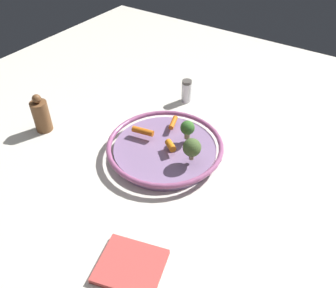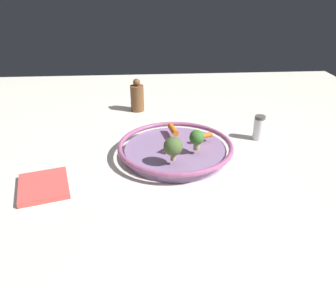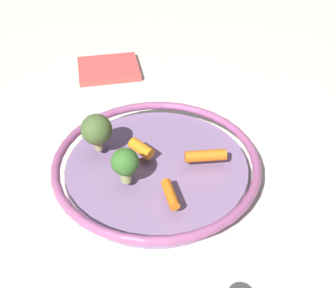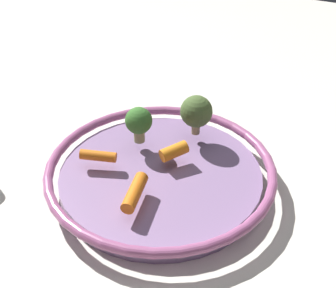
{
  "view_description": "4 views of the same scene",
  "coord_description": "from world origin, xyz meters",
  "px_view_note": "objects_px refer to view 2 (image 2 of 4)",
  "views": [
    {
      "loc": [
        -0.44,
        0.64,
        0.69
      ],
      "look_at": [
        -0.02,
        0.01,
        0.06
      ],
      "focal_mm": 37.4,
      "sensor_mm": 36.0,
      "label": 1
    },
    {
      "loc": [
        -0.87,
        0.08,
        0.48
      ],
      "look_at": [
        -0.02,
        0.02,
        0.05
      ],
      "focal_mm": 35.8,
      "sensor_mm": 36.0,
      "label": 2
    },
    {
      "loc": [
        0.06,
        -0.52,
        0.49
      ],
      "look_at": [
        0.02,
        0.0,
        0.07
      ],
      "focal_mm": 45.7,
      "sensor_mm": 36.0,
      "label": 3
    },
    {
      "loc": [
        0.5,
        0.24,
        0.48
      ],
      "look_at": [
        -0.01,
        0.01,
        0.08
      ],
      "focal_mm": 51.66,
      "sensor_mm": 36.0,
      "label": 4
    }
  ],
  "objects_px": {
    "salt_shaker": "(259,128)",
    "serving_bowl": "(175,149)",
    "baby_carrot_back": "(173,144)",
    "pepper_mill": "(137,97)",
    "baby_carrot_near_rim": "(204,136)",
    "broccoli_floret_edge": "(173,147)",
    "dish_towel": "(44,186)",
    "broccoli_floret_large": "(197,138)",
    "baby_carrot_right": "(172,130)"
  },
  "relations": [
    {
      "from": "salt_shaker",
      "to": "serving_bowl",
      "type": "bearing_deg",
      "value": 109.19
    },
    {
      "from": "baby_carrot_back",
      "to": "serving_bowl",
      "type": "bearing_deg",
      "value": -20.82
    },
    {
      "from": "serving_bowl",
      "to": "pepper_mill",
      "type": "height_order",
      "value": "pepper_mill"
    },
    {
      "from": "baby_carrot_near_rim",
      "to": "broccoli_floret_edge",
      "type": "bearing_deg",
      "value": 140.64
    },
    {
      "from": "broccoli_floret_edge",
      "to": "dish_towel",
      "type": "xyz_separation_m",
      "value": [
        -0.05,
        0.33,
        -0.07
      ]
    },
    {
      "from": "broccoli_floret_edge",
      "to": "salt_shaker",
      "type": "bearing_deg",
      "value": -56.65
    },
    {
      "from": "baby_carrot_near_rim",
      "to": "pepper_mill",
      "type": "distance_m",
      "value": 0.41
    },
    {
      "from": "baby_carrot_near_rim",
      "to": "broccoli_floret_large",
      "type": "xyz_separation_m",
      "value": [
        -0.07,
        0.03,
        0.03
      ]
    },
    {
      "from": "baby_carrot_back",
      "to": "salt_shaker",
      "type": "distance_m",
      "value": 0.32
    },
    {
      "from": "serving_bowl",
      "to": "baby_carrot_right",
      "type": "height_order",
      "value": "baby_carrot_right"
    },
    {
      "from": "broccoli_floret_large",
      "to": "dish_towel",
      "type": "height_order",
      "value": "broccoli_floret_large"
    },
    {
      "from": "baby_carrot_near_rim",
      "to": "broccoli_floret_edge",
      "type": "relative_size",
      "value": 0.81
    },
    {
      "from": "baby_carrot_back",
      "to": "baby_carrot_right",
      "type": "height_order",
      "value": "baby_carrot_back"
    },
    {
      "from": "baby_carrot_near_rim",
      "to": "pepper_mill",
      "type": "relative_size",
      "value": 0.41
    },
    {
      "from": "broccoli_floret_large",
      "to": "salt_shaker",
      "type": "bearing_deg",
      "value": -58.43
    },
    {
      "from": "baby_carrot_right",
      "to": "dish_towel",
      "type": "height_order",
      "value": "baby_carrot_right"
    },
    {
      "from": "baby_carrot_near_rim",
      "to": "dish_towel",
      "type": "relative_size",
      "value": 0.39
    },
    {
      "from": "salt_shaker",
      "to": "dish_towel",
      "type": "distance_m",
      "value": 0.67
    },
    {
      "from": "serving_bowl",
      "to": "baby_carrot_right",
      "type": "distance_m",
      "value": 0.08
    },
    {
      "from": "baby_carrot_right",
      "to": "salt_shaker",
      "type": "bearing_deg",
      "value": -86.16
    },
    {
      "from": "baby_carrot_back",
      "to": "broccoli_floret_large",
      "type": "height_order",
      "value": "broccoli_floret_large"
    },
    {
      "from": "baby_carrot_near_rim",
      "to": "salt_shaker",
      "type": "height_order",
      "value": "salt_shaker"
    },
    {
      "from": "baby_carrot_right",
      "to": "broccoli_floret_edge",
      "type": "xyz_separation_m",
      "value": [
        -0.18,
        0.01,
        0.03
      ]
    },
    {
      "from": "broccoli_floret_edge",
      "to": "dish_towel",
      "type": "bearing_deg",
      "value": 98.23
    },
    {
      "from": "pepper_mill",
      "to": "dish_towel",
      "type": "distance_m",
      "value": 0.58
    },
    {
      "from": "baby_carrot_right",
      "to": "serving_bowl",
      "type": "bearing_deg",
      "value": -178.02
    },
    {
      "from": "baby_carrot_near_rim",
      "to": "broccoli_floret_large",
      "type": "distance_m",
      "value": 0.08
    },
    {
      "from": "dish_towel",
      "to": "salt_shaker",
      "type": "bearing_deg",
      "value": -68.82
    },
    {
      "from": "serving_bowl",
      "to": "broccoli_floret_edge",
      "type": "xyz_separation_m",
      "value": [
        -0.1,
        0.02,
        0.06
      ]
    },
    {
      "from": "baby_carrot_right",
      "to": "baby_carrot_back",
      "type": "bearing_deg",
      "value": 176.11
    },
    {
      "from": "baby_carrot_right",
      "to": "dish_towel",
      "type": "relative_size",
      "value": 0.48
    },
    {
      "from": "baby_carrot_right",
      "to": "dish_towel",
      "type": "xyz_separation_m",
      "value": [
        -0.22,
        0.34,
        -0.04
      ]
    },
    {
      "from": "pepper_mill",
      "to": "salt_shaker",
      "type": "bearing_deg",
      "value": -126.29
    },
    {
      "from": "baby_carrot_right",
      "to": "dish_towel",
      "type": "bearing_deg",
      "value": 123.11
    },
    {
      "from": "baby_carrot_back",
      "to": "salt_shaker",
      "type": "xyz_separation_m",
      "value": [
        0.12,
        -0.29,
        -0.01
      ]
    },
    {
      "from": "salt_shaker",
      "to": "baby_carrot_near_rim",
      "type": "bearing_deg",
      "value": 109.74
    },
    {
      "from": "baby_carrot_back",
      "to": "dish_towel",
      "type": "relative_size",
      "value": 0.3
    },
    {
      "from": "salt_shaker",
      "to": "broccoli_floret_large",
      "type": "bearing_deg",
      "value": 121.57
    },
    {
      "from": "dish_towel",
      "to": "pepper_mill",
      "type": "bearing_deg",
      "value": -23.43
    },
    {
      "from": "baby_carrot_back",
      "to": "broccoli_floret_large",
      "type": "xyz_separation_m",
      "value": [
        -0.01,
        -0.07,
        0.03
      ]
    },
    {
      "from": "pepper_mill",
      "to": "broccoli_floret_edge",
      "type": "bearing_deg",
      "value": -168.45
    },
    {
      "from": "salt_shaker",
      "to": "baby_carrot_back",
      "type": "bearing_deg",
      "value": 113.03
    },
    {
      "from": "serving_bowl",
      "to": "salt_shaker",
      "type": "relative_size",
      "value": 4.19
    },
    {
      "from": "serving_bowl",
      "to": "salt_shaker",
      "type": "xyz_separation_m",
      "value": [
        0.1,
        -0.28,
        0.02
      ]
    },
    {
      "from": "baby_carrot_right",
      "to": "pepper_mill",
      "type": "bearing_deg",
      "value": 19.87
    },
    {
      "from": "baby_carrot_back",
      "to": "dish_towel",
      "type": "distance_m",
      "value": 0.36
    },
    {
      "from": "broccoli_floret_large",
      "to": "baby_carrot_near_rim",
      "type": "bearing_deg",
      "value": -24.85
    },
    {
      "from": "baby_carrot_right",
      "to": "broccoli_floret_large",
      "type": "height_order",
      "value": "broccoli_floret_large"
    },
    {
      "from": "serving_bowl",
      "to": "baby_carrot_near_rim",
      "type": "bearing_deg",
      "value": -72.06
    },
    {
      "from": "broccoli_floret_edge",
      "to": "baby_carrot_near_rim",
      "type": "bearing_deg",
      "value": -39.36
    }
  ]
}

